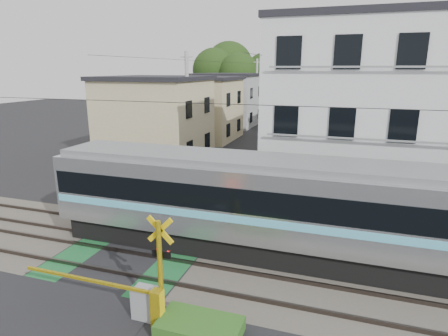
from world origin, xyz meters
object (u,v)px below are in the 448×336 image
(crossing_signal_far, at_px, (129,195))
(apartment_block, at_px, (369,111))
(crossing_signal_near, at_px, (147,296))
(pedestrian, at_px, (278,131))

(crossing_signal_far, relative_size, apartment_block, 0.46)
(crossing_signal_near, height_order, pedestrian, crossing_signal_near)
(apartment_block, bearing_deg, crossing_signal_far, -152.22)
(crossing_signal_near, relative_size, pedestrian, 2.66)
(pedestrian, bearing_deg, crossing_signal_near, 88.95)
(crossing_signal_near, relative_size, crossing_signal_far, 1.00)
(crossing_signal_near, bearing_deg, crossing_signal_far, 125.29)
(crossing_signal_near, distance_m, crossing_signal_far, 8.95)
(crossing_signal_near, height_order, crossing_signal_far, same)
(crossing_signal_far, bearing_deg, crossing_signal_near, -54.71)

